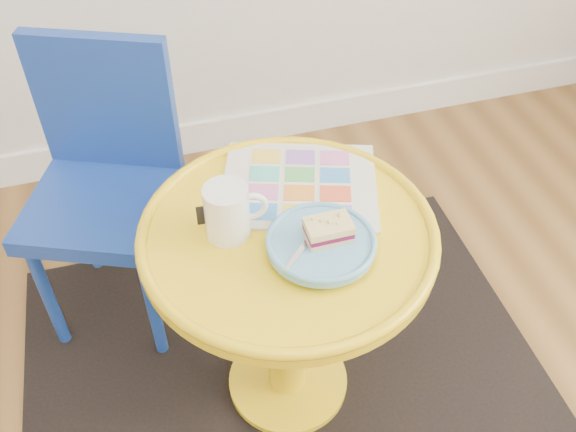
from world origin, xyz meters
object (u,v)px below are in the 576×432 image
object	(u,v)px
newspaper	(300,185)
mug	(228,210)
chair	(105,174)
plate	(321,244)
side_table	(288,282)

from	to	relation	value
newspaper	mug	world-z (taller)	mug
chair	newspaper	size ratio (longest dim) A/B	2.37
newspaper	plate	size ratio (longest dim) A/B	1.56
newspaper	mug	bearing A→B (deg)	-132.81
mug	plate	world-z (taller)	mug
side_table	mug	distance (m)	0.24
side_table	mug	size ratio (longest dim) A/B	4.77
chair	mug	world-z (taller)	chair
side_table	mug	xyz separation A→B (m)	(-0.11, 0.03, 0.22)
chair	mug	xyz separation A→B (m)	(0.23, -0.40, 0.18)
chair	newspaper	world-z (taller)	chair
side_table	newspaper	bearing A→B (deg)	62.91
side_table	chair	size ratio (longest dim) A/B	0.77
mug	newspaper	bearing A→B (deg)	33.98
plate	side_table	bearing A→B (deg)	122.16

